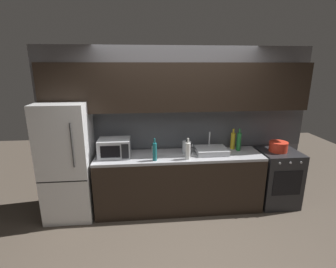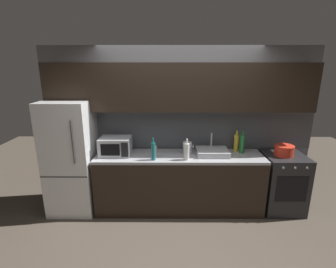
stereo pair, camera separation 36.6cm
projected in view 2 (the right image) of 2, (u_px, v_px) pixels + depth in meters
name	position (u px, v px, depth m)	size (l,w,h in m)	color
ground_plane	(181.00, 247.00, 3.13)	(10.00, 10.00, 0.00)	#4C4238
back_wall	(179.00, 109.00, 3.87)	(4.27, 0.44, 2.50)	slate
counter_run	(179.00, 182.00, 3.88)	(2.53, 0.60, 0.90)	black
refrigerator	(71.00, 157.00, 3.77)	(0.68, 0.69, 1.73)	white
oven_range	(282.00, 182.00, 3.86)	(0.60, 0.62, 0.90)	#232326
microwave	(116.00, 146.00, 3.74)	(0.46, 0.35, 0.27)	#A8AAAF
sink_basin	(212.00, 152.00, 3.77)	(0.48, 0.38, 0.30)	#ADAFB5
kettle	(187.00, 148.00, 3.78)	(0.17, 0.13, 0.21)	#B7BABF
wine_bottle_white	(187.00, 151.00, 3.54)	(0.07, 0.07, 0.31)	silver
wine_bottle_green	(242.00, 144.00, 3.81)	(0.07, 0.07, 0.36)	#1E6B2D
wine_bottle_yellow	(236.00, 143.00, 3.90)	(0.07, 0.07, 0.33)	gold
wine_bottle_teal	(153.00, 151.00, 3.53)	(0.06, 0.06, 0.33)	#19666B
mug_clear	(155.00, 149.00, 3.87)	(0.07, 0.07, 0.10)	silver
cooking_pot	(284.00, 150.00, 3.72)	(0.28, 0.28, 0.16)	red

